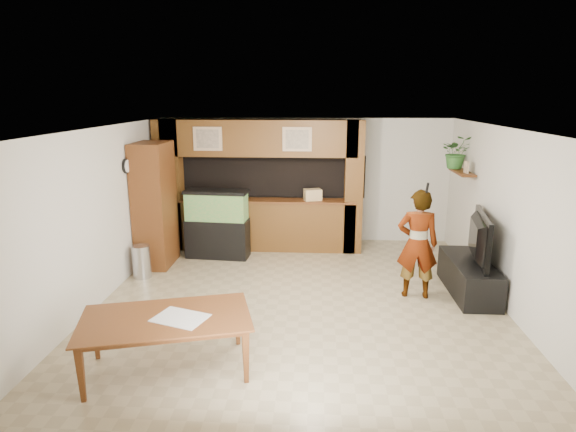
# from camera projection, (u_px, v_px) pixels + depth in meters

# --- Properties ---
(floor) EXTENTS (6.50, 6.50, 0.00)m
(floor) POSITION_uv_depth(u_px,v_px,m) (300.00, 300.00, 7.38)
(floor) COLOR tan
(floor) RESTS_ON ground
(ceiling) EXTENTS (6.50, 6.50, 0.00)m
(ceiling) POSITION_uv_depth(u_px,v_px,m) (301.00, 128.00, 6.74)
(ceiling) COLOR white
(ceiling) RESTS_ON wall_back
(wall_back) EXTENTS (6.00, 0.00, 6.00)m
(wall_back) POSITION_uv_depth(u_px,v_px,m) (306.00, 180.00, 10.21)
(wall_back) COLOR beige
(wall_back) RESTS_ON floor
(wall_left) EXTENTS (0.00, 6.50, 6.50)m
(wall_left) POSITION_uv_depth(u_px,v_px,m) (102.00, 215.00, 7.23)
(wall_left) COLOR beige
(wall_left) RESTS_ON floor
(wall_right) EXTENTS (0.00, 6.50, 6.50)m
(wall_right) POSITION_uv_depth(u_px,v_px,m) (510.00, 221.00, 6.89)
(wall_right) COLOR beige
(wall_right) RESTS_ON floor
(partition) EXTENTS (4.20, 0.99, 2.60)m
(partition) POSITION_uv_depth(u_px,v_px,m) (258.00, 184.00, 9.66)
(partition) COLOR brown
(partition) RESTS_ON floor
(wall_clock) EXTENTS (0.05, 0.25, 0.25)m
(wall_clock) POSITION_uv_depth(u_px,v_px,m) (126.00, 166.00, 8.05)
(wall_clock) COLOR black
(wall_clock) RESTS_ON wall_left
(wall_shelf) EXTENTS (0.25, 0.90, 0.04)m
(wall_shelf) POSITION_uv_depth(u_px,v_px,m) (462.00, 172.00, 8.69)
(wall_shelf) COLOR brown
(wall_shelf) RESTS_ON wall_right
(pantry_cabinet) EXTENTS (0.56, 0.92, 2.25)m
(pantry_cabinet) POSITION_uv_depth(u_px,v_px,m) (155.00, 205.00, 8.71)
(pantry_cabinet) COLOR brown
(pantry_cabinet) RESTS_ON floor
(trash_can) EXTENTS (0.31, 0.31, 0.57)m
(trash_can) POSITION_uv_depth(u_px,v_px,m) (142.00, 261.00, 8.24)
(trash_can) COLOR #B2B2B7
(trash_can) RESTS_ON floor
(aquarium) EXTENTS (1.19, 0.45, 1.32)m
(aquarium) POSITION_uv_depth(u_px,v_px,m) (217.00, 225.00, 9.20)
(aquarium) COLOR black
(aquarium) RESTS_ON floor
(tv_stand) EXTENTS (0.58, 1.59, 0.53)m
(tv_stand) POSITION_uv_depth(u_px,v_px,m) (469.00, 277.00, 7.60)
(tv_stand) COLOR black
(tv_stand) RESTS_ON floor
(television) EXTENTS (0.40, 1.35, 0.77)m
(television) POSITION_uv_depth(u_px,v_px,m) (473.00, 237.00, 7.44)
(television) COLOR black
(television) RESTS_ON tv_stand
(photo_frame) EXTENTS (0.05, 0.16, 0.21)m
(photo_frame) POSITION_uv_depth(u_px,v_px,m) (466.00, 167.00, 8.43)
(photo_frame) COLOR tan
(photo_frame) RESTS_ON wall_shelf
(potted_plant) EXTENTS (0.59, 0.52, 0.62)m
(potted_plant) POSITION_uv_depth(u_px,v_px,m) (457.00, 152.00, 8.92)
(potted_plant) COLOR #2F6729
(potted_plant) RESTS_ON wall_shelf
(person) EXTENTS (0.66, 0.46, 1.70)m
(person) POSITION_uv_depth(u_px,v_px,m) (417.00, 244.00, 7.33)
(person) COLOR #9C7F55
(person) RESTS_ON floor
(microphone) EXTENTS (0.04, 0.10, 0.17)m
(microphone) POSITION_uv_depth(u_px,v_px,m) (427.00, 188.00, 6.96)
(microphone) COLOR black
(microphone) RESTS_ON person
(dining_table) EXTENTS (2.07, 1.49, 0.66)m
(dining_table) POSITION_uv_depth(u_px,v_px,m) (167.00, 345.00, 5.40)
(dining_table) COLOR brown
(dining_table) RESTS_ON floor
(newspaper_a) EXTENTS (0.67, 0.57, 0.01)m
(newspaper_a) POSITION_uv_depth(u_px,v_px,m) (180.00, 318.00, 5.32)
(newspaper_a) COLOR silver
(newspaper_a) RESTS_ON dining_table
(counter_box) EXTENTS (0.38, 0.30, 0.22)m
(counter_box) POSITION_uv_depth(u_px,v_px,m) (313.00, 195.00, 9.46)
(counter_box) COLOR tan
(counter_box) RESTS_ON partition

